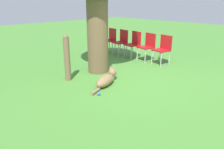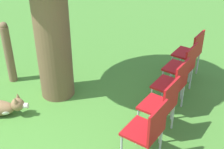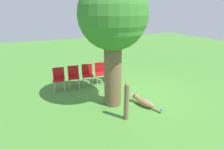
% 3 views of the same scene
% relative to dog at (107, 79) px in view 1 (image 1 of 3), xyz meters
% --- Properties ---
extents(ground_plane, '(30.00, 30.00, 0.00)m').
position_rel_dog_xyz_m(ground_plane, '(0.64, -0.06, -0.13)').
color(ground_plane, '#478433').
extents(dog, '(1.14, 0.52, 0.38)m').
position_rel_dog_xyz_m(dog, '(0.00, 0.00, 0.00)').
color(dog, olive).
rests_on(dog, ground_plane).
extents(fence_post, '(0.15, 0.15, 1.14)m').
position_rel_dog_xyz_m(fence_post, '(-0.47, 0.90, 0.45)').
color(fence_post, brown).
rests_on(fence_post, ground_plane).
extents(red_chair_0, '(0.49, 0.51, 0.90)m').
position_rel_dog_xyz_m(red_chair_0, '(2.42, 0.05, 0.39)').
color(red_chair_0, '#B21419').
rests_on(red_chair_0, ground_plane).
extents(red_chair_1, '(0.49, 0.51, 0.90)m').
position_rel_dog_xyz_m(red_chair_1, '(2.43, 0.63, 0.39)').
color(red_chair_1, '#B21419').
rests_on(red_chair_1, ground_plane).
extents(red_chair_2, '(0.49, 0.51, 0.90)m').
position_rel_dog_xyz_m(red_chair_2, '(2.43, 1.22, 0.39)').
color(red_chair_2, '#B21419').
rests_on(red_chair_2, ground_plane).
extents(red_chair_3, '(0.49, 0.51, 0.90)m').
position_rel_dog_xyz_m(red_chair_3, '(2.43, 1.81, 0.39)').
color(red_chair_3, '#B21419').
rests_on(red_chair_3, ground_plane).
extents(red_chair_4, '(0.49, 0.51, 0.90)m').
position_rel_dog_xyz_m(red_chair_4, '(2.43, 2.39, 0.39)').
color(red_chair_4, '#B21419').
rests_on(red_chair_4, ground_plane).
extents(tennis_ball, '(0.07, 0.07, 0.07)m').
position_rel_dog_xyz_m(tennis_ball, '(-0.54, -0.34, -0.10)').
color(tennis_ball, blue).
rests_on(tennis_ball, ground_plane).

